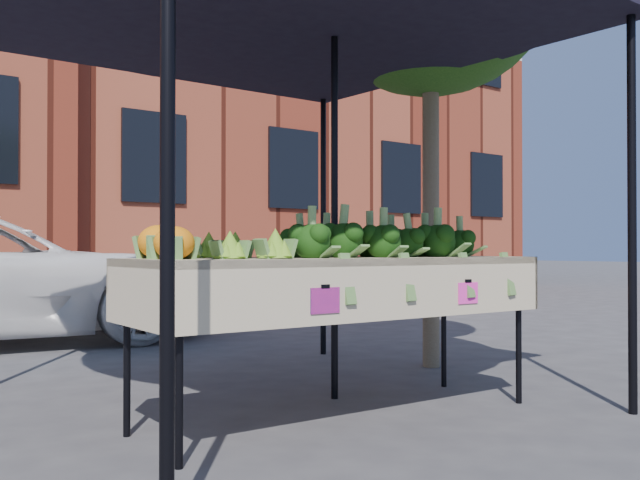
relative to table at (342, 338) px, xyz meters
The scene contains 8 objects.
ground 0.50m from the table, ahead, with size 90.00×90.00×0.00m, color #343437.
table is the anchor object (origin of this frame).
canopy 1.05m from the table, 96.55° to the left, with size 3.16×3.16×2.74m, color black, non-canonical shape.
broccoli_heap 0.67m from the table, ahead, with size 1.48×0.58×0.27m, color #0D330A.
romanesco_cluster 0.87m from the table, behind, with size 0.44×0.58×0.21m, color #89B633.
cauliflower_pair 1.17m from the table, behind, with size 0.24×0.44×0.19m, color orange.
street_tree 2.40m from the table, 28.22° to the left, with size 1.96×1.96×3.86m, color #1E4C14, non-canonical shape.
building_right 14.95m from the table, 60.01° to the left, with size 12.00×8.00×8.50m, color maroon.
Camera 1 is at (-2.74, -3.08, 0.95)m, focal length 39.69 mm.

